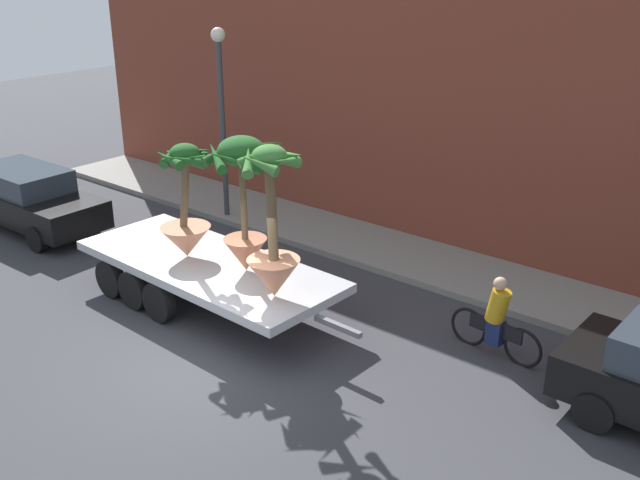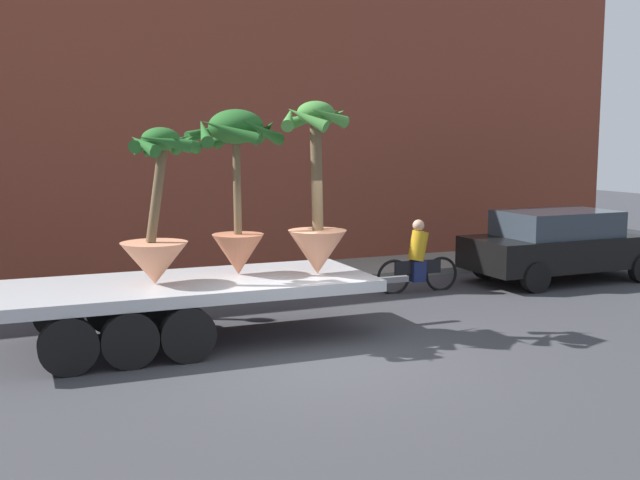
% 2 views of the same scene
% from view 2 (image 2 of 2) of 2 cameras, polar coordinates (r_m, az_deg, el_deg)
% --- Properties ---
extents(ground_plane, '(60.00, 60.00, 0.00)m').
position_cam_2_polar(ground_plane, '(11.36, 0.30, -8.64)').
color(ground_plane, '#38383D').
extents(sidewalk, '(24.00, 2.20, 0.15)m').
position_cam_2_polar(sidewalk, '(16.94, -8.26, -3.02)').
color(sidewalk, gray).
rests_on(sidewalk, ground).
extents(building_facade, '(24.00, 1.20, 7.29)m').
position_cam_2_polar(building_facade, '(18.30, -9.95, 8.97)').
color(building_facade, brown).
rests_on(building_facade, ground).
extents(flatbed_trailer, '(6.82, 2.49, 0.98)m').
position_cam_2_polar(flatbed_trailer, '(12.07, -11.08, -4.08)').
color(flatbed_trailer, '#B7BABF').
rests_on(flatbed_trailer, ground).
extents(potted_palm_rear, '(1.49, 1.58, 2.65)m').
position_cam_2_polar(potted_palm_rear, '(12.33, -6.20, 4.39)').
color(potted_palm_rear, '#B26647').
rests_on(potted_palm_rear, flatbed_trailer).
extents(potted_palm_middle, '(1.27, 1.21, 2.35)m').
position_cam_2_polar(potted_palm_middle, '(11.77, -12.00, 1.22)').
color(potted_palm_middle, tan).
rests_on(potted_palm_middle, flatbed_trailer).
extents(potted_palm_front, '(1.22, 1.20, 2.78)m').
position_cam_2_polar(potted_palm_front, '(12.33, -0.26, 2.31)').
color(potted_palm_front, tan).
rests_on(potted_palm_front, flatbed_trailer).
extents(cyclist, '(1.84, 0.37, 1.54)m').
position_cam_2_polar(cyclist, '(15.97, 7.29, -1.48)').
color(cyclist, black).
rests_on(cyclist, ground).
extents(parked_car, '(4.50, 1.98, 1.58)m').
position_cam_2_polar(parked_car, '(17.89, 17.51, -0.28)').
color(parked_car, black).
rests_on(parked_car, ground).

